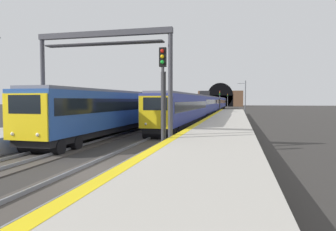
# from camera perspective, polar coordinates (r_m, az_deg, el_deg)

# --- Properties ---
(ground_plane) EXTENTS (320.00, 320.00, 0.00)m
(ground_plane) POSITION_cam_1_polar(r_m,az_deg,el_deg) (13.43, -13.65, -10.45)
(ground_plane) COLOR #302D2B
(platform_right) EXTENTS (112.00, 4.80, 0.98)m
(platform_right) POSITION_cam_1_polar(r_m,az_deg,el_deg) (12.00, 6.41, -9.61)
(platform_right) COLOR #ADA89E
(platform_right) RESTS_ON ground_plane
(platform_right_edge_strip) EXTENTS (112.00, 0.50, 0.01)m
(platform_right_edge_strip) POSITION_cam_1_polar(r_m,az_deg,el_deg) (12.34, -3.59, -6.91)
(platform_right_edge_strip) COLOR yellow
(platform_right_edge_strip) RESTS_ON platform_right
(track_main_line) EXTENTS (160.00, 2.62, 0.21)m
(track_main_line) POSITION_cam_1_polar(r_m,az_deg,el_deg) (13.42, -13.66, -10.28)
(track_main_line) COLOR #423D38
(track_main_line) RESTS_ON ground_plane
(track_adjacent_line) EXTENTS (160.00, 3.14, 0.21)m
(track_adjacent_line) POSITION_cam_1_polar(r_m,az_deg,el_deg) (16.11, -29.09, -8.35)
(track_adjacent_line) COLOR #423D38
(track_adjacent_line) RESTS_ON ground_plane
(train_main_approaching) EXTENTS (86.24, 2.94, 4.70)m
(train_main_approaching) POSITION_cam_1_polar(r_m,az_deg,el_deg) (65.00, 8.06, 2.18)
(train_main_approaching) COLOR navy
(train_main_approaching) RESTS_ON ground_plane
(train_adjacent_platform) EXTENTS (63.68, 3.34, 3.89)m
(train_adjacent_platform) POSITION_cam_1_polar(r_m,az_deg,el_deg) (46.29, -0.07, 1.95)
(train_adjacent_platform) COLOR #264C99
(train_adjacent_platform) RESTS_ON ground_plane
(railway_signal_near) EXTENTS (0.39, 0.38, 5.97)m
(railway_signal_near) POSITION_cam_1_polar(r_m,az_deg,el_deg) (16.53, -0.98, 4.61)
(railway_signal_near) COLOR #38383D
(railway_signal_near) RESTS_ON ground_plane
(railway_signal_mid) EXTENTS (0.39, 0.38, 5.13)m
(railway_signal_mid) POSITION_cam_1_polar(r_m,az_deg,el_deg) (66.80, 9.83, 2.98)
(railway_signal_mid) COLOR #38383D
(railway_signal_mid) RESTS_ON ground_plane
(railway_signal_far) EXTENTS (0.39, 0.38, 5.48)m
(railway_signal_far) POSITION_cam_1_polar(r_m,az_deg,el_deg) (114.15, 11.29, 3.07)
(railway_signal_far) COLOR #4C4C54
(railway_signal_far) RESTS_ON ground_plane
(overhead_signal_gantry) EXTENTS (0.70, 8.97, 7.41)m
(overhead_signal_gantry) POSITION_cam_1_polar(r_m,az_deg,el_deg) (19.52, -12.29, 10.27)
(overhead_signal_gantry) COLOR #3F3F47
(overhead_signal_gantry) RESTS_ON ground_plane
(tunnel_portal) EXTENTS (3.08, 20.68, 11.58)m
(tunnel_portal) POSITION_cam_1_polar(r_m,az_deg,el_deg) (141.55, 9.96, 3.21)
(tunnel_portal) COLOR brown
(tunnel_portal) RESTS_ON ground_plane
(catenary_mast_far) EXTENTS (0.22, 1.85, 7.30)m
(catenary_mast_far) POSITION_cam_1_polar(r_m,az_deg,el_deg) (67.75, 14.51, 3.47)
(catenary_mast_far) COLOR #595B60
(catenary_mast_far) RESTS_ON ground_plane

